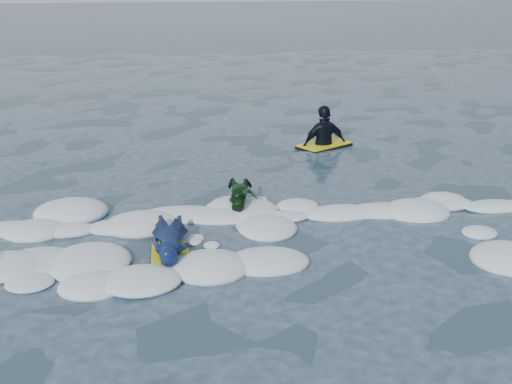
% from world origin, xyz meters
% --- Properties ---
extents(ground, '(120.00, 120.00, 0.00)m').
position_xyz_m(ground, '(0.00, 0.00, 0.00)').
color(ground, '#172637').
rests_on(ground, ground).
extents(foam_band, '(12.00, 3.10, 0.30)m').
position_xyz_m(foam_band, '(0.00, 1.03, 0.00)').
color(foam_band, white).
rests_on(foam_band, ground).
extents(prone_woman_unit, '(0.56, 1.48, 0.38)m').
position_xyz_m(prone_woman_unit, '(-0.92, 0.38, 0.19)').
color(prone_woman_unit, black).
rests_on(prone_woman_unit, ground).
extents(prone_child_unit, '(0.67, 1.13, 0.41)m').
position_xyz_m(prone_child_unit, '(0.22, 2.00, 0.21)').
color(prone_child_unit, black).
rests_on(prone_child_unit, ground).
extents(waiting_rider_unit, '(1.35, 1.19, 1.78)m').
position_xyz_m(waiting_rider_unit, '(2.35, 5.46, 0.04)').
color(waiting_rider_unit, black).
rests_on(waiting_rider_unit, ground).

